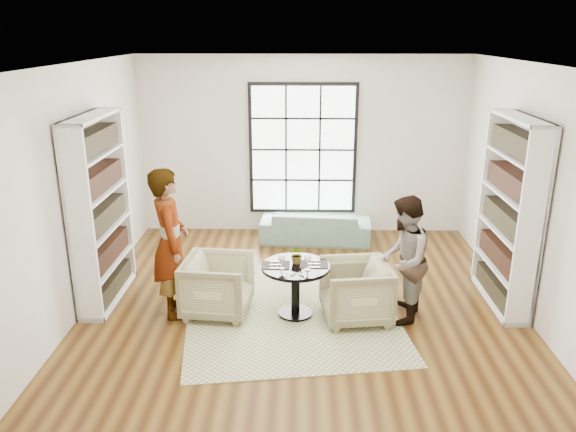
{
  "coord_description": "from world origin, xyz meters",
  "views": [
    {
      "loc": [
        -0.04,
        -6.37,
        3.37
      ],
      "look_at": [
        -0.19,
        0.4,
        1.12
      ],
      "focal_mm": 35.0,
      "sensor_mm": 36.0,
      "label": 1
    }
  ],
  "objects_px": {
    "sofa": "(315,226)",
    "flower_centerpiece": "(297,255)",
    "armchair_right": "(355,291)",
    "person_left": "(170,243)",
    "armchair_left": "(218,286)",
    "pedestal_table": "(296,279)",
    "person_right": "(403,260)",
    "wine_glass_right": "(308,259)",
    "wine_glass_left": "(282,259)"
  },
  "relations": [
    {
      "from": "armchair_right",
      "to": "person_right",
      "type": "distance_m",
      "value": 0.69
    },
    {
      "from": "pedestal_table",
      "to": "person_right",
      "type": "height_order",
      "value": "person_right"
    },
    {
      "from": "sofa",
      "to": "pedestal_table",
      "type": "bearing_deg",
      "value": 87.78
    },
    {
      "from": "person_right",
      "to": "wine_glass_right",
      "type": "bearing_deg",
      "value": -69.68
    },
    {
      "from": "armchair_right",
      "to": "wine_glass_left",
      "type": "bearing_deg",
      "value": -95.46
    },
    {
      "from": "armchair_left",
      "to": "wine_glass_left",
      "type": "height_order",
      "value": "wine_glass_left"
    },
    {
      "from": "person_left",
      "to": "flower_centerpiece",
      "type": "height_order",
      "value": "person_left"
    },
    {
      "from": "wine_glass_right",
      "to": "flower_centerpiece",
      "type": "distance_m",
      "value": 0.24
    },
    {
      "from": "pedestal_table",
      "to": "person_left",
      "type": "relative_size",
      "value": 0.45
    },
    {
      "from": "pedestal_table",
      "to": "sofa",
      "type": "height_order",
      "value": "pedestal_table"
    },
    {
      "from": "pedestal_table",
      "to": "person_right",
      "type": "xyz_separation_m",
      "value": [
        1.28,
        -0.08,
        0.29
      ]
    },
    {
      "from": "armchair_left",
      "to": "armchair_right",
      "type": "height_order",
      "value": "armchair_left"
    },
    {
      "from": "sofa",
      "to": "wine_glass_left",
      "type": "height_order",
      "value": "wine_glass_left"
    },
    {
      "from": "armchair_right",
      "to": "person_left",
      "type": "relative_size",
      "value": 0.43
    },
    {
      "from": "pedestal_table",
      "to": "wine_glass_right",
      "type": "xyz_separation_m",
      "value": [
        0.14,
        -0.13,
        0.32
      ]
    },
    {
      "from": "sofa",
      "to": "armchair_right",
      "type": "distance_m",
      "value": 2.7
    },
    {
      "from": "wine_glass_right",
      "to": "flower_centerpiece",
      "type": "relative_size",
      "value": 0.9
    },
    {
      "from": "sofa",
      "to": "person_left",
      "type": "relative_size",
      "value": 0.98
    },
    {
      "from": "sofa",
      "to": "flower_centerpiece",
      "type": "height_order",
      "value": "flower_centerpiece"
    },
    {
      "from": "armchair_left",
      "to": "armchair_right",
      "type": "bearing_deg",
      "value": -88.21
    },
    {
      "from": "armchair_left",
      "to": "person_left",
      "type": "xyz_separation_m",
      "value": [
        -0.55,
        0.0,
        0.56
      ]
    },
    {
      "from": "wine_glass_left",
      "to": "person_right",
      "type": "bearing_deg",
      "value": 1.16
    },
    {
      "from": "armchair_right",
      "to": "flower_centerpiece",
      "type": "height_order",
      "value": "flower_centerpiece"
    },
    {
      "from": "armchair_right",
      "to": "wine_glass_left",
      "type": "xyz_separation_m",
      "value": [
        -0.89,
        -0.03,
        0.43
      ]
    },
    {
      "from": "pedestal_table",
      "to": "sofa",
      "type": "xyz_separation_m",
      "value": [
        0.31,
        2.59,
        -0.22
      ]
    },
    {
      "from": "pedestal_table",
      "to": "wine_glass_left",
      "type": "relative_size",
      "value": 4.52
    },
    {
      "from": "armchair_right",
      "to": "person_right",
      "type": "bearing_deg",
      "value": 82.66
    },
    {
      "from": "armchair_right",
      "to": "armchair_left",
      "type": "bearing_deg",
      "value": -101.24
    },
    {
      "from": "wine_glass_left",
      "to": "armchair_right",
      "type": "bearing_deg",
      "value": 1.88
    },
    {
      "from": "sofa",
      "to": "person_right",
      "type": "height_order",
      "value": "person_right"
    },
    {
      "from": "sofa",
      "to": "armchair_right",
      "type": "bearing_deg",
      "value": 103.48
    },
    {
      "from": "person_left",
      "to": "armchair_right",
      "type": "bearing_deg",
      "value": -107.5
    },
    {
      "from": "armchair_left",
      "to": "pedestal_table",
      "type": "bearing_deg",
      "value": -86.55
    },
    {
      "from": "armchair_left",
      "to": "flower_centerpiece",
      "type": "height_order",
      "value": "flower_centerpiece"
    },
    {
      "from": "sofa",
      "to": "person_right",
      "type": "relative_size",
      "value": 1.16
    },
    {
      "from": "pedestal_table",
      "to": "armchair_left",
      "type": "height_order",
      "value": "armchair_left"
    },
    {
      "from": "sofa",
      "to": "wine_glass_left",
      "type": "distance_m",
      "value": 2.79
    },
    {
      "from": "armchair_right",
      "to": "flower_centerpiece",
      "type": "relative_size",
      "value": 3.61
    },
    {
      "from": "armchair_left",
      "to": "wine_glass_left",
      "type": "bearing_deg",
      "value": -94.56
    },
    {
      "from": "sofa",
      "to": "flower_centerpiece",
      "type": "distance_m",
      "value": 2.58
    },
    {
      "from": "armchair_right",
      "to": "wine_glass_left",
      "type": "relative_size",
      "value": 4.35
    },
    {
      "from": "armchair_left",
      "to": "sofa",
      "type": "bearing_deg",
      "value": -20.81
    },
    {
      "from": "armchair_right",
      "to": "person_left",
      "type": "height_order",
      "value": "person_left"
    },
    {
      "from": "sofa",
      "to": "wine_glass_left",
      "type": "relative_size",
      "value": 9.82
    },
    {
      "from": "sofa",
      "to": "wine_glass_right",
      "type": "distance_m",
      "value": 2.78
    },
    {
      "from": "wine_glass_left",
      "to": "flower_centerpiece",
      "type": "height_order",
      "value": "flower_centerpiece"
    },
    {
      "from": "person_right",
      "to": "armchair_left",
      "type": "bearing_deg",
      "value": -75.51
    },
    {
      "from": "sofa",
      "to": "armchair_left",
      "type": "height_order",
      "value": "armchair_left"
    },
    {
      "from": "pedestal_table",
      "to": "armchair_left",
      "type": "bearing_deg",
      "value": 177.76
    },
    {
      "from": "sofa",
      "to": "wine_glass_right",
      "type": "bearing_deg",
      "value": 91.06
    }
  ]
}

